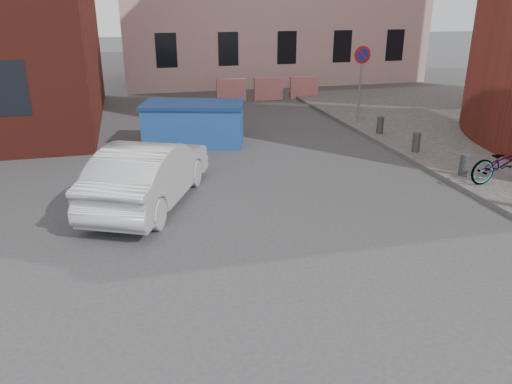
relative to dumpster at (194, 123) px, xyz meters
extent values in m
plane|color=#38383A|center=(0.04, -8.45, -0.65)|extent=(120.00, 120.00, 0.00)
cylinder|color=gray|center=(6.04, 1.05, 0.77)|extent=(0.07, 0.07, 2.60)
cylinder|color=red|center=(6.04, 1.03, 1.82)|extent=(0.60, 0.03, 0.60)
cylinder|color=navy|center=(6.04, 1.01, 1.82)|extent=(0.44, 0.03, 0.44)
cylinder|color=#3A3A3D|center=(6.04, -5.05, -0.26)|extent=(0.22, 0.22, 0.55)
cylinder|color=#3A3A3D|center=(6.04, -2.85, -0.26)|extent=(0.22, 0.22, 0.55)
cylinder|color=#3A3A3D|center=(6.04, -0.65, -0.26)|extent=(0.22, 0.22, 0.55)
cube|color=red|center=(2.54, 6.55, -0.15)|extent=(1.30, 0.18, 1.00)
cube|color=red|center=(4.24, 6.55, -0.15)|extent=(1.30, 0.18, 1.00)
cube|color=red|center=(5.94, 6.55, -0.15)|extent=(1.30, 0.18, 1.00)
cube|color=#214E9E|center=(0.00, 0.00, -0.05)|extent=(3.28, 2.25, 1.19)
cube|color=navy|center=(0.00, 0.00, 0.59)|extent=(3.40, 2.38, 0.10)
imported|color=#AFB2B7|center=(-1.61, -4.64, 0.05)|extent=(3.13, 4.50, 1.41)
imported|color=black|center=(6.65, -5.68, -0.05)|extent=(1.87, 0.74, 0.96)
camera|label=1|loc=(-1.90, -15.20, 3.57)|focal=35.00mm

